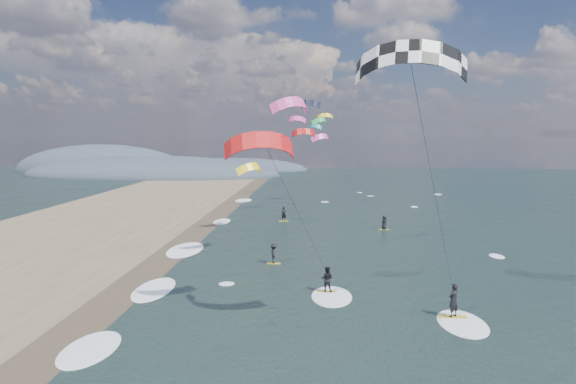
{
  "coord_description": "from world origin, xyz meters",
  "views": [
    {
      "loc": [
        0.66,
        -15.53,
        10.36
      ],
      "look_at": [
        -1.0,
        12.0,
        7.0
      ],
      "focal_mm": 30.0,
      "sensor_mm": 36.0,
      "label": 1
    }
  ],
  "objects": [
    {
      "name": "wet_sand_strip",
      "position": [
        -12.0,
        10.0,
        0.0
      ],
      "size": [
        3.0,
        240.0,
        0.0
      ],
      "primitive_type": "cube",
      "color": "#382D23",
      "rests_on": "ground"
    },
    {
      "name": "coastal_hills",
      "position": [
        -44.84,
        107.86,
        0.0
      ],
      "size": [
        80.0,
        41.0,
        15.0
      ],
      "color": "#3D4756",
      "rests_on": "ground"
    },
    {
      "name": "kitesurfer_near_a",
      "position": [
        5.14,
        6.09,
        11.37
      ],
      "size": [
        8.12,
        8.85,
        14.76
      ],
      "color": "gold",
      "rests_on": "ground"
    },
    {
      "name": "kitesurfer_near_b",
      "position": [
        -0.98,
        10.86,
        7.01
      ],
      "size": [
        7.07,
        8.57,
        11.33
      ],
      "color": "gold",
      "rests_on": "ground"
    },
    {
      "name": "far_kitesurfers",
      "position": [
        0.14,
        30.06,
        0.81
      ],
      "size": [
        12.32,
        19.69,
        1.72
      ],
      "color": "gold",
      "rests_on": "ground"
    },
    {
      "name": "bg_kite_field",
      "position": [
        -0.38,
        57.49,
        11.91
      ],
      "size": [
        11.35,
        70.81,
        8.67
      ],
      "color": "teal",
      "rests_on": "ground"
    },
    {
      "name": "shoreline_surf",
      "position": [
        -10.8,
        14.75,
        0.0
      ],
      "size": [
        2.4,
        79.4,
        0.11
      ],
      "color": "white",
      "rests_on": "ground"
    }
  ]
}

